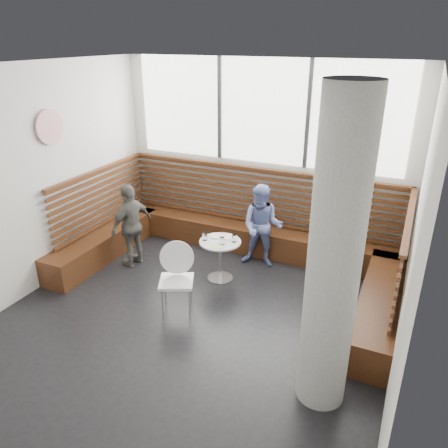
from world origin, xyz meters
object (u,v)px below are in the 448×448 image
at_px(child_back, 262,226).
at_px(child_left, 132,225).
at_px(cafe_chair, 179,273).
at_px(concrete_column, 334,261).
at_px(cafe_table, 220,252).
at_px(adult_man, 340,245).

relative_size(child_back, child_left, 1.00).
relative_size(cafe_chair, child_back, 0.71).
xyz_separation_m(concrete_column, cafe_chair, (-2.13, 0.75, -1.03)).
relative_size(cafe_table, adult_man, 0.37).
bearing_deg(child_left, cafe_chair, 70.40).
distance_m(adult_man, child_back, 1.46).
height_order(concrete_column, child_left, concrete_column).
height_order(concrete_column, cafe_chair, concrete_column).
relative_size(cafe_table, child_back, 0.47).
relative_size(concrete_column, adult_man, 1.83).
bearing_deg(adult_man, child_left, 96.56).
height_order(cafe_table, cafe_chair, cafe_chair).
bearing_deg(child_back, child_left, -163.16).
distance_m(cafe_table, adult_man, 1.80).
xyz_separation_m(adult_man, child_back, (-1.33, 0.56, -0.19)).
bearing_deg(child_left, cafe_table, 107.42).
bearing_deg(cafe_table, concrete_column, -41.16).
bearing_deg(concrete_column, cafe_chair, 160.64).
xyz_separation_m(cafe_chair, child_left, (-1.35, 0.83, 0.12)).
height_order(cafe_chair, child_left, child_left).
relative_size(adult_man, child_left, 1.27).
height_order(concrete_column, adult_man, concrete_column).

